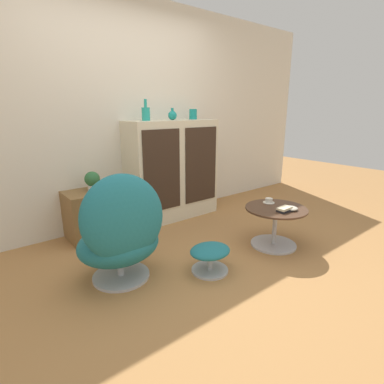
# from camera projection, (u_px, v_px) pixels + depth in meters

# --- Properties ---
(ground_plane) EXTENTS (12.00, 12.00, 0.00)m
(ground_plane) POSITION_uv_depth(u_px,v_px,m) (208.00, 267.00, 2.69)
(ground_plane) COLOR #A87542
(wall_back) EXTENTS (6.40, 0.06, 2.60)m
(wall_back) POSITION_uv_depth(u_px,v_px,m) (123.00, 115.00, 3.49)
(wall_back) COLOR silver
(wall_back) RESTS_ON ground_plane
(sideboard) EXTENTS (1.17, 0.44, 1.24)m
(sideboard) POSITION_uv_depth(u_px,v_px,m) (173.00, 170.00, 3.80)
(sideboard) COLOR beige
(sideboard) RESTS_ON ground_plane
(tv_console) EXTENTS (0.65, 0.42, 0.52)m
(tv_console) POSITION_uv_depth(u_px,v_px,m) (98.00, 213.00, 3.30)
(tv_console) COLOR brown
(tv_console) RESTS_ON ground_plane
(egg_chair) EXTENTS (0.68, 0.63, 0.93)m
(egg_chair) POSITION_uv_depth(u_px,v_px,m) (121.00, 232.00, 2.37)
(egg_chair) COLOR #B7B7BC
(egg_chair) RESTS_ON ground_plane
(ottoman) EXTENTS (0.37, 0.32, 0.24)m
(ottoman) POSITION_uv_depth(u_px,v_px,m) (210.00, 254.00, 2.58)
(ottoman) COLOR #B7B7BC
(ottoman) RESTS_ON ground_plane
(coffee_table) EXTENTS (0.61, 0.61, 0.41)m
(coffee_table) POSITION_uv_depth(u_px,v_px,m) (275.00, 223.00, 3.05)
(coffee_table) COLOR #B7B7BC
(coffee_table) RESTS_ON ground_plane
(vase_leftmost) EXTENTS (0.09, 0.09, 0.24)m
(vase_leftmost) POSITION_uv_depth(u_px,v_px,m) (146.00, 113.00, 3.40)
(vase_leftmost) COLOR teal
(vase_leftmost) RESTS_ON sideboard
(vase_inner_left) EXTENTS (0.11, 0.11, 0.14)m
(vase_inner_left) POSITION_uv_depth(u_px,v_px,m) (172.00, 115.00, 3.63)
(vase_inner_left) COLOR teal
(vase_inner_left) RESTS_ON sideboard
(vase_inner_right) EXTENTS (0.10, 0.10, 0.13)m
(vase_inner_right) POSITION_uv_depth(u_px,v_px,m) (193.00, 114.00, 3.82)
(vase_inner_right) COLOR teal
(vase_inner_right) RESTS_ON sideboard
(potted_plant) EXTENTS (0.16, 0.16, 0.21)m
(potted_plant) POSITION_uv_depth(u_px,v_px,m) (92.00, 180.00, 3.18)
(potted_plant) COLOR silver
(potted_plant) RESTS_ON tv_console
(teacup) EXTENTS (0.12, 0.12, 0.05)m
(teacup) POSITION_uv_depth(u_px,v_px,m) (269.00, 201.00, 3.16)
(teacup) COLOR silver
(teacup) RESTS_ON coffee_table
(book_stack) EXTENTS (0.17, 0.11, 0.04)m
(book_stack) POSITION_uv_depth(u_px,v_px,m) (285.00, 209.00, 2.89)
(book_stack) COLOR black
(book_stack) RESTS_ON coffee_table
(bowl) EXTENTS (0.14, 0.14, 0.04)m
(bowl) POSITION_uv_depth(u_px,v_px,m) (290.00, 208.00, 2.94)
(bowl) COLOR beige
(bowl) RESTS_ON coffee_table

